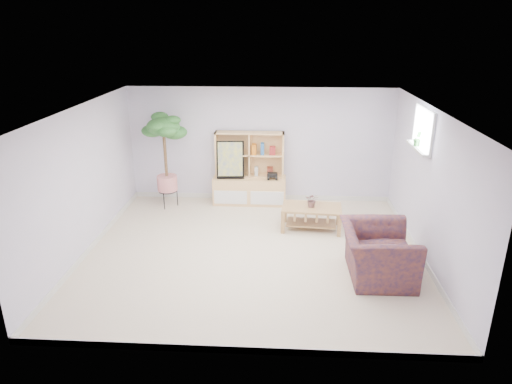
# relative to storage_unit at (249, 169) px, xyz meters

# --- Properties ---
(floor) EXTENTS (5.50, 5.00, 0.01)m
(floor) POSITION_rel_storage_unit_xyz_m (0.22, -2.24, -0.76)
(floor) COLOR beige
(floor) RESTS_ON ground
(ceiling) EXTENTS (5.50, 5.00, 0.01)m
(ceiling) POSITION_rel_storage_unit_xyz_m (0.22, -2.24, 1.64)
(ceiling) COLOR white
(ceiling) RESTS_ON walls
(walls) EXTENTS (5.51, 5.01, 2.40)m
(walls) POSITION_rel_storage_unit_xyz_m (0.22, -2.24, 0.44)
(walls) COLOR silver
(walls) RESTS_ON floor
(baseboard) EXTENTS (5.50, 5.00, 0.10)m
(baseboard) POSITION_rel_storage_unit_xyz_m (0.22, -2.24, -0.71)
(baseboard) COLOR silver
(baseboard) RESTS_ON floor
(window) EXTENTS (0.10, 0.98, 0.68)m
(window) POSITION_rel_storage_unit_xyz_m (2.95, -1.64, 1.24)
(window) COLOR silver
(window) RESTS_ON walls
(window_sill) EXTENTS (0.14, 1.00, 0.04)m
(window_sill) POSITION_rel_storage_unit_xyz_m (2.89, -1.64, 0.92)
(window_sill) COLOR silver
(window_sill) RESTS_ON walls
(storage_unit) EXTENTS (1.52, 0.51, 1.52)m
(storage_unit) POSITION_rel_storage_unit_xyz_m (0.00, 0.00, 0.00)
(storage_unit) COLOR #E4B672
(storage_unit) RESTS_ON floor
(poster) EXTENTS (0.57, 0.17, 0.78)m
(poster) POSITION_rel_storage_unit_xyz_m (-0.39, -0.06, 0.20)
(poster) COLOR yellow
(poster) RESTS_ON storage_unit
(toy_truck) EXTENTS (0.30, 0.21, 0.16)m
(toy_truck) POSITION_rel_storage_unit_xyz_m (0.48, -0.09, -0.11)
(toy_truck) COLOR black
(toy_truck) RESTS_ON storage_unit
(coffee_table) EXTENTS (1.12, 0.67, 0.44)m
(coffee_table) POSITION_rel_storage_unit_xyz_m (1.23, -1.24, -0.54)
(coffee_table) COLOR olive
(coffee_table) RESTS_ON floor
(table_plant) EXTENTS (0.28, 0.25, 0.27)m
(table_plant) POSITION_rel_storage_unit_xyz_m (1.23, -1.25, -0.18)
(table_plant) COLOR #276F35
(table_plant) RESTS_ON coffee_table
(floor_tree) EXTENTS (0.89, 0.89, 1.95)m
(floor_tree) POSITION_rel_storage_unit_xyz_m (-1.68, -0.28, 0.22)
(floor_tree) COLOR #265B20
(floor_tree) RESTS_ON floor
(armchair) EXTENTS (1.04, 1.20, 0.88)m
(armchair) POSITION_rel_storage_unit_xyz_m (2.12, -2.88, -0.32)
(armchair) COLOR #171940
(armchair) RESTS_ON floor
(sill_plant) EXTENTS (0.17, 0.15, 0.26)m
(sill_plant) POSITION_rel_storage_unit_xyz_m (2.89, -1.58, 1.07)
(sill_plant) COLOR #265B20
(sill_plant) RESTS_ON window_sill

